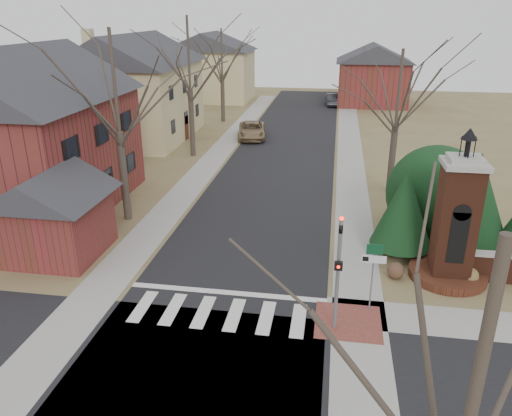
% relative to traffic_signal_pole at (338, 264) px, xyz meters
% --- Properties ---
extents(ground, '(120.00, 120.00, 0.00)m').
position_rel_traffic_signal_pole_xyz_m(ground, '(-4.30, -0.57, -2.59)').
color(ground, brown).
rests_on(ground, ground).
extents(main_street, '(8.00, 70.00, 0.01)m').
position_rel_traffic_signal_pole_xyz_m(main_street, '(-4.30, 21.43, -2.58)').
color(main_street, black).
rests_on(main_street, ground).
extents(cross_street, '(120.00, 8.00, 0.01)m').
position_rel_traffic_signal_pole_xyz_m(cross_street, '(-4.30, -3.57, -2.58)').
color(cross_street, black).
rests_on(cross_street, ground).
extents(crosswalk_zone, '(8.00, 2.20, 0.02)m').
position_rel_traffic_signal_pole_xyz_m(crosswalk_zone, '(-4.30, 0.23, -2.58)').
color(crosswalk_zone, silver).
rests_on(crosswalk_zone, ground).
extents(stop_bar, '(8.00, 0.35, 0.02)m').
position_rel_traffic_signal_pole_xyz_m(stop_bar, '(-4.30, 1.73, -2.58)').
color(stop_bar, silver).
rests_on(stop_bar, ground).
extents(sidewalk_right_main, '(2.00, 60.00, 0.02)m').
position_rel_traffic_signal_pole_xyz_m(sidewalk_right_main, '(0.90, 21.43, -2.58)').
color(sidewalk_right_main, gray).
rests_on(sidewalk_right_main, ground).
extents(sidewalk_left, '(2.00, 60.00, 0.02)m').
position_rel_traffic_signal_pole_xyz_m(sidewalk_left, '(-9.50, 21.43, -2.58)').
color(sidewalk_left, gray).
rests_on(sidewalk_left, ground).
extents(curb_apron, '(2.40, 2.40, 0.02)m').
position_rel_traffic_signal_pole_xyz_m(curb_apron, '(0.50, 0.43, -2.57)').
color(curb_apron, brown).
rests_on(curb_apron, ground).
extents(traffic_signal_pole, '(0.28, 0.41, 4.50)m').
position_rel_traffic_signal_pole_xyz_m(traffic_signal_pole, '(0.00, 0.00, 0.00)').
color(traffic_signal_pole, slate).
rests_on(traffic_signal_pole, ground).
extents(sign_post, '(0.90, 0.07, 2.75)m').
position_rel_traffic_signal_pole_xyz_m(sign_post, '(1.29, 1.41, -0.64)').
color(sign_post, slate).
rests_on(sign_post, ground).
extents(brick_gate_monument, '(3.20, 3.20, 6.47)m').
position_rel_traffic_signal_pole_xyz_m(brick_gate_monument, '(4.70, 4.42, -0.42)').
color(brick_gate_monument, '#532718').
rests_on(brick_gate_monument, ground).
extents(house_brick_left, '(9.80, 11.80, 9.42)m').
position_rel_traffic_signal_pole_xyz_m(house_brick_left, '(-17.31, 9.42, 2.07)').
color(house_brick_left, maroon).
rests_on(house_brick_left, ground).
extents(house_stucco_left, '(9.80, 12.80, 9.28)m').
position_rel_traffic_signal_pole_xyz_m(house_stucco_left, '(-17.80, 26.42, 2.01)').
color(house_stucco_left, '#CBB387').
rests_on(house_stucco_left, ground).
extents(garage_left, '(4.80, 4.80, 4.29)m').
position_rel_traffic_signal_pole_xyz_m(garage_left, '(-12.82, 3.92, -0.35)').
color(garage_left, maroon).
rests_on(garage_left, ground).
extents(house_distant_left, '(10.80, 8.80, 8.53)m').
position_rel_traffic_signal_pole_xyz_m(house_distant_left, '(-16.31, 47.42, 1.66)').
color(house_distant_left, '#CBB387').
rests_on(house_distant_left, ground).
extents(house_distant_right, '(8.80, 8.80, 7.30)m').
position_rel_traffic_signal_pole_xyz_m(house_distant_right, '(3.69, 47.42, 1.06)').
color(house_distant_right, maroon).
rests_on(house_distant_right, ground).
extents(evergreen_near, '(2.80, 2.80, 4.10)m').
position_rel_traffic_signal_pole_xyz_m(evergreen_near, '(2.90, 6.43, -0.29)').
color(evergreen_near, '#473D33').
rests_on(evergreen_near, ground).
extents(evergreen_mid, '(3.40, 3.40, 4.70)m').
position_rel_traffic_signal_pole_xyz_m(evergreen_mid, '(6.20, 7.63, 0.01)').
color(evergreen_mid, '#473D33').
rests_on(evergreen_mid, ground).
extents(evergreen_mass, '(4.80, 4.80, 4.80)m').
position_rel_traffic_signal_pole_xyz_m(evergreen_mass, '(4.70, 8.93, -0.19)').
color(evergreen_mass, black).
rests_on(evergreen_mass, ground).
extents(bare_tree_0, '(8.05, 8.05, 11.15)m').
position_rel_traffic_signal_pole_xyz_m(bare_tree_0, '(-11.30, 8.43, 5.11)').
color(bare_tree_0, '#473D33').
rests_on(bare_tree_0, ground).
extents(bare_tree_1, '(8.40, 8.40, 11.64)m').
position_rel_traffic_signal_pole_xyz_m(bare_tree_1, '(-11.30, 21.43, 5.44)').
color(bare_tree_1, '#473D33').
rests_on(bare_tree_1, ground).
extents(bare_tree_2, '(7.35, 7.35, 10.19)m').
position_rel_traffic_signal_pole_xyz_m(bare_tree_2, '(-11.80, 34.43, 4.44)').
color(bare_tree_2, '#473D33').
rests_on(bare_tree_2, ground).
extents(bare_tree_3, '(7.00, 7.00, 9.70)m').
position_rel_traffic_signal_pole_xyz_m(bare_tree_3, '(3.20, 15.43, 4.10)').
color(bare_tree_3, '#473D33').
rests_on(bare_tree_3, ground).
extents(bare_tree_4, '(6.65, 6.65, 9.21)m').
position_rel_traffic_signal_pole_xyz_m(bare_tree_4, '(1.70, -9.57, 3.77)').
color(bare_tree_4, '#473D33').
rests_on(bare_tree_4, ground).
extents(pickup_truck, '(3.08, 5.39, 1.41)m').
position_rel_traffic_signal_pole_xyz_m(pickup_truck, '(-7.70, 27.76, -1.88)').
color(pickup_truck, '#8C714C').
rests_on(pickup_truck, ground).
extents(distant_car, '(2.01, 4.52, 1.44)m').
position_rel_traffic_signal_pole_xyz_m(distant_car, '(-0.90, 45.55, -1.86)').
color(distant_car, '#323439').
rests_on(distant_car, ground).
extents(dry_shrub_left, '(0.73, 0.73, 0.73)m').
position_rel_traffic_signal_pole_xyz_m(dry_shrub_left, '(2.50, 4.03, -2.22)').
color(dry_shrub_left, '#523625').
rests_on(dry_shrub_left, ground).
extents(dry_shrub_right, '(0.75, 0.75, 0.75)m').
position_rel_traffic_signal_pole_xyz_m(dry_shrub_right, '(5.48, 4.03, -2.21)').
color(dry_shrub_right, brown).
rests_on(dry_shrub_right, ground).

